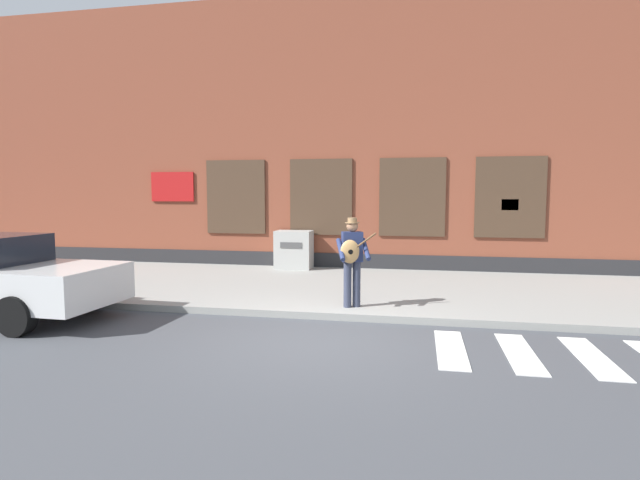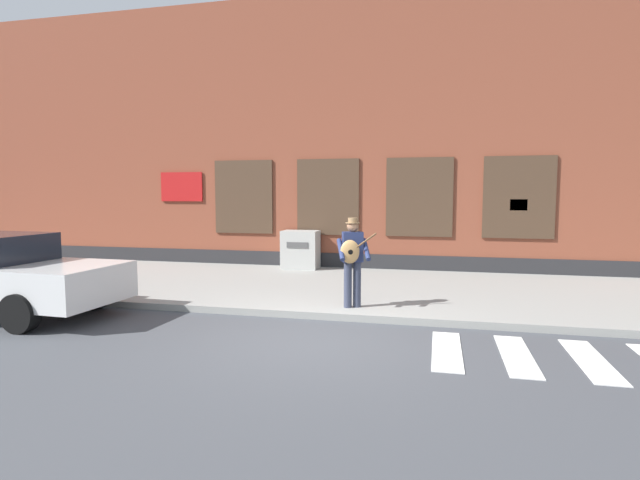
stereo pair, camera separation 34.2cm
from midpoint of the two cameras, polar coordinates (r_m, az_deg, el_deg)
ground_plane at (r=7.91m, az=0.62°, el=-11.47°), size 160.00×160.00×0.00m
sidewalk at (r=11.81m, az=5.02°, el=-5.54°), size 28.00×5.63×0.13m
building_backdrop at (r=16.47m, az=7.60°, el=11.18°), size 28.00×4.06×7.98m
crosswalk at (r=8.18m, az=32.89°, el=-11.73°), size 5.20×1.90×0.01m
busker at (r=9.41m, az=4.75°, el=-1.91°), size 0.79×0.67×1.70m
utility_box at (r=14.42m, az=-1.56°, el=-1.10°), size 1.04×0.69×1.09m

